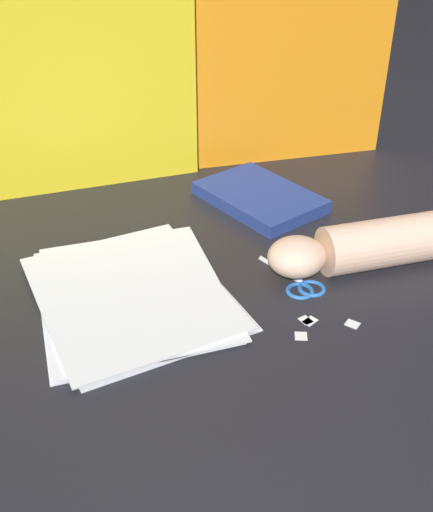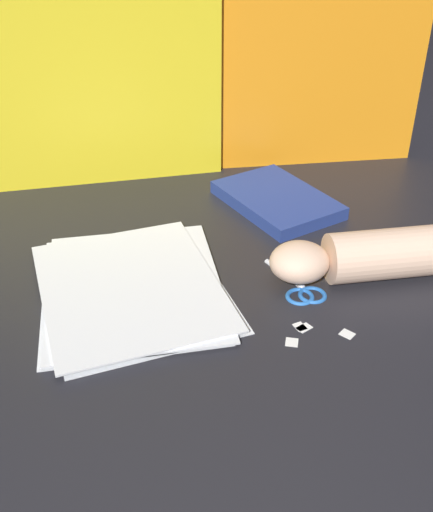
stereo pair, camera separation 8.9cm
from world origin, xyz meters
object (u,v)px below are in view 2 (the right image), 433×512
(book_closed, at_px, (277,200))
(scissors, at_px, (302,285))
(paper_stack, at_px, (132,287))
(hand_forearm, at_px, (378,255))

(book_closed, height_order, scissors, book_closed)
(paper_stack, bearing_deg, scissors, -13.64)
(paper_stack, bearing_deg, hand_forearm, -9.16)
(paper_stack, bearing_deg, book_closed, 33.72)
(book_closed, relative_size, hand_forearm, 0.80)
(paper_stack, relative_size, scissors, 2.53)
(scissors, bearing_deg, paper_stack, 166.36)
(scissors, bearing_deg, hand_forearm, 0.39)
(hand_forearm, bearing_deg, scissors, -179.61)
(book_closed, distance_m, scissors, 0.28)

